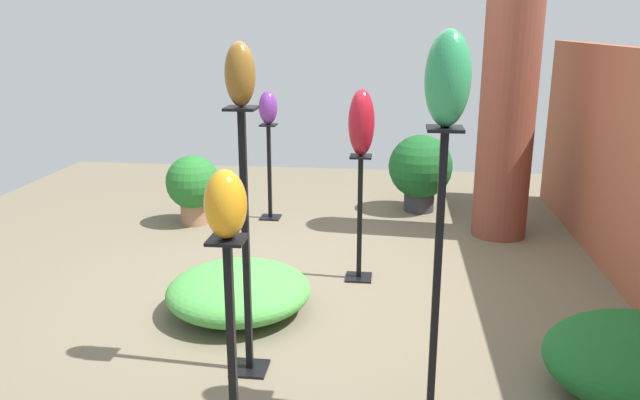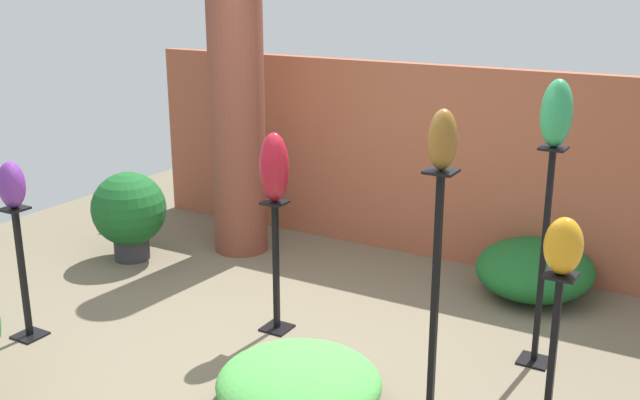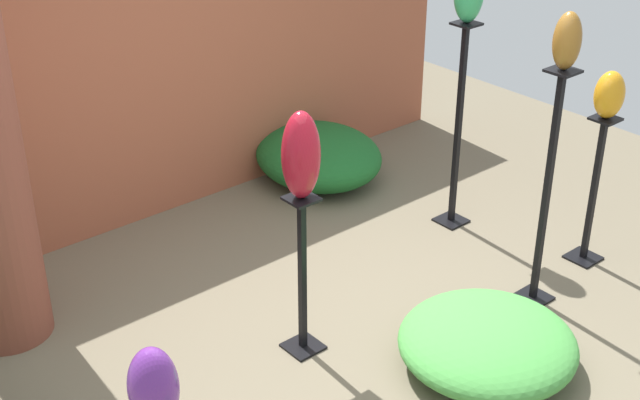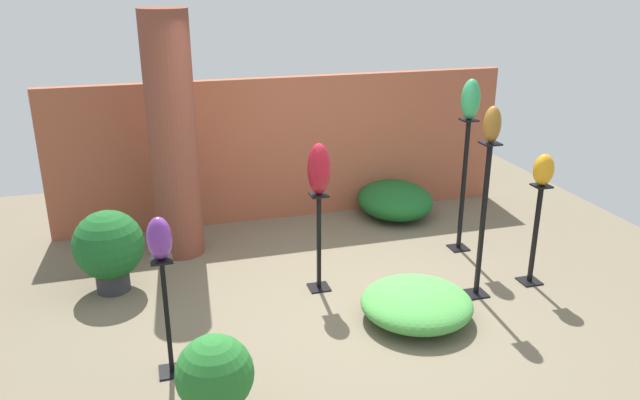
{
  "view_description": "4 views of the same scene",
  "coord_description": "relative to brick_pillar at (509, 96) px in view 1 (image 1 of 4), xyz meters",
  "views": [
    {
      "loc": [
        4.36,
        0.49,
        1.9
      ],
      "look_at": [
        0.26,
        0.01,
        0.74
      ],
      "focal_mm": 35.0,
      "sensor_mm": 36.0,
      "label": 1
    },
    {
      "loc": [
        2.61,
        -3.88,
        2.48
      ],
      "look_at": [
        0.13,
        0.39,
        1.0
      ],
      "focal_mm": 42.0,
      "sensor_mm": 36.0,
      "label": 2
    },
    {
      "loc": [
        -2.76,
        -2.95,
        3.15
      ],
      "look_at": [
        0.02,
        0.33,
        0.87
      ],
      "focal_mm": 50.0,
      "sensor_mm": 36.0,
      "label": 3
    },
    {
      "loc": [
        -1.67,
        -4.96,
        2.91
      ],
      "look_at": [
        -0.13,
        0.34,
        0.89
      ],
      "focal_mm": 35.0,
      "sensor_mm": 36.0,
      "label": 4
    }
  ],
  "objects": [
    {
      "name": "art_vase_jade",
      "position": [
        2.97,
        -0.78,
        0.39
      ],
      "size": [
        0.19,
        0.2,
        0.42
      ],
      "primitive_type": "ellipsoid",
      "color": "#2D9356",
      "rests_on": "pedestal_jade"
    },
    {
      "name": "art_vase_violet",
      "position": [
        -0.25,
        -2.23,
        -0.16
      ],
      "size": [
        0.18,
        0.18,
        0.32
      ],
      "primitive_type": "ellipsoid",
      "color": "#6B2D8C",
      "rests_on": "pedestal_violet"
    },
    {
      "name": "art_vase_amber",
      "position": [
        3.27,
        -1.7,
        -0.12
      ],
      "size": [
        0.2,
        0.18,
        0.3
      ],
      "primitive_type": "ellipsoid",
      "color": "orange",
      "rests_on": "pedestal_amber"
    },
    {
      "name": "pedestal_amber",
      "position": [
        3.27,
        -1.7,
        -0.83
      ],
      "size": [
        0.2,
        0.2,
        1.02
      ],
      "color": "black",
      "rests_on": "ground"
    },
    {
      "name": "pedestal_ruby",
      "position": [
        1.22,
        -1.24,
        -0.85
      ],
      "size": [
        0.2,
        0.2,
        0.98
      ],
      "color": "black",
      "rests_on": "ground"
    },
    {
      "name": "pedestal_violet",
      "position": [
        -0.25,
        -2.23,
        -0.86
      ],
      "size": [
        0.2,
        0.2,
        0.97
      ],
      "color": "black",
      "rests_on": "ground"
    },
    {
      "name": "ground_plane",
      "position": [
        1.38,
        -1.5,
        -1.29
      ],
      "size": [
        8.0,
        8.0,
        0.0
      ],
      "primitive_type": "plane",
      "color": "#6B604C"
    },
    {
      "name": "art_vase_bronze",
      "position": [
        2.63,
        -1.78,
        0.37
      ],
      "size": [
        0.15,
        0.16,
        0.32
      ],
      "primitive_type": "ellipsoid",
      "color": "brown",
      "rests_on": "pedestal_bronze"
    },
    {
      "name": "pedestal_bronze",
      "position": [
        2.63,
        -1.78,
        -0.6
      ],
      "size": [
        0.2,
        0.2,
        1.5
      ],
      "color": "black",
      "rests_on": "ground"
    },
    {
      "name": "pedestal_jade",
      "position": [
        2.97,
        -0.78,
        -0.61
      ],
      "size": [
        0.2,
        0.2,
        1.47
      ],
      "color": "black",
      "rests_on": "ground"
    },
    {
      "name": "art_vase_ruby",
      "position": [
        1.22,
        -1.24,
        -0.07
      ],
      "size": [
        0.21,
        0.19,
        0.49
      ],
      "primitive_type": "ellipsoid",
      "color": "maroon",
      "rests_on": "pedestal_ruby"
    },
    {
      "name": "foliage_bed_east",
      "position": [
        1.89,
        -2.03,
        -1.14
      ],
      "size": [
        1.0,
        0.99,
        0.3
      ],
      "primitive_type": "ellipsoid",
      "color": "#479942",
      "rests_on": "ground"
    },
    {
      "name": "potted_plant_mid_right",
      "position": [
        -0.71,
        -0.71,
        -0.84
      ],
      "size": [
        0.67,
        0.67,
        0.81
      ],
      "color": "#2D2D33",
      "rests_on": "ground"
    },
    {
      "name": "brick_pillar",
      "position": [
        0.0,
        0.0,
        0.0
      ],
      "size": [
        0.5,
        0.5,
        2.59
      ],
      "primitive_type": "cylinder",
      "color": "brown",
      "rests_on": "ground"
    },
    {
      "name": "potted_plant_front_right",
      "position": [
        0.01,
        -2.94,
        -0.9
      ],
      "size": [
        0.53,
        0.53,
        0.69
      ],
      "color": "#936B4C",
      "rests_on": "ground"
    }
  ]
}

